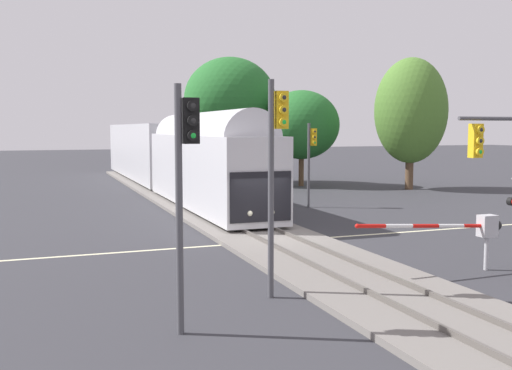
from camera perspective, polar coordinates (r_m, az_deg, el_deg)
name	(u,v)px	position (r m, az deg, el deg)	size (l,w,h in m)	color
ground_plane	(273,242)	(24.21, 1.59, -5.45)	(220.00, 220.00, 0.00)	#333338
road_centre_stripe	(273,242)	(24.21, 1.59, -5.44)	(44.00, 0.20, 0.01)	beige
railway_track	(273,239)	(24.19, 1.60, -5.23)	(4.40, 80.00, 0.32)	slate
commuter_train	(168,153)	(43.10, -8.44, 3.01)	(3.04, 40.51, 5.16)	silver
crossing_gate_near	(474,228)	(20.23, 20.14, -3.87)	(5.38, 0.40, 1.80)	#B7B7BC
traffic_signal_near_left	(185,168)	(13.06, -6.83, 1.61)	(0.53, 0.38, 5.54)	#4C4C51
traffic_signal_median	(276,153)	(15.82, 1.92, 3.06)	(0.53, 0.38, 5.87)	#4C4C51
traffic_signal_far_side	(311,151)	(34.46, 5.31, 3.26)	(0.53, 0.38, 4.88)	#4C4C51
oak_far_right	(302,125)	(47.31, 4.39, 5.77)	(6.00, 6.00, 7.57)	brown
maple_right_background	(411,111)	(45.93, 14.62, 6.90)	(5.37, 5.37, 9.79)	brown
elm_centre_background	(230,99)	(49.16, -2.51, 8.20)	(7.50, 7.50, 10.36)	brown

